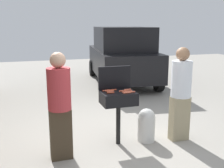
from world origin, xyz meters
name	(u,v)px	position (x,y,z in m)	size (l,w,h in m)	color
ground_plane	(108,141)	(0.00, 0.00, 0.00)	(24.00, 24.00, 0.00)	#9E998E
bbq_grill	(118,100)	(0.15, -0.15, 0.82)	(0.60, 0.44, 0.97)	black
grill_lid_open	(114,78)	(0.15, 0.07, 1.18)	(0.60, 0.05, 0.42)	black
hot_dog_0	(110,92)	(0.01, -0.13, 0.98)	(0.03, 0.03, 0.13)	#C6593D
hot_dog_1	(111,93)	(-0.01, -0.21, 0.98)	(0.03, 0.03, 0.13)	#AD4228
hot_dog_2	(123,91)	(0.23, -0.16, 0.98)	(0.03, 0.03, 0.13)	#B74C33
hot_dog_3	(127,93)	(0.25, -0.30, 0.98)	(0.03, 0.03, 0.13)	#C6593D
hot_dog_4	(109,91)	(0.00, -0.08, 0.98)	(0.03, 0.03, 0.13)	#AD4228
hot_dog_5	(113,90)	(0.08, -0.03, 0.98)	(0.03, 0.03, 0.13)	#AD4228
hot_dog_6	(128,91)	(0.32, -0.19, 0.98)	(0.03, 0.03, 0.13)	#B74C33
hot_dog_7	(131,92)	(0.34, -0.27, 0.98)	(0.03, 0.03, 0.13)	#C6593D
hot_dog_8	(126,92)	(0.25, -0.24, 0.98)	(0.03, 0.03, 0.13)	#C6593D
hot_dog_9	(106,90)	(-0.04, -0.03, 0.98)	(0.03, 0.03, 0.13)	#B74C33
hot_dog_10	(128,90)	(0.34, -0.09, 0.98)	(0.03, 0.03, 0.13)	#C6593D
propane_tank	(146,124)	(0.69, -0.19, 0.32)	(0.32, 0.32, 0.62)	silver
person_left	(60,103)	(-0.90, -0.39, 0.93)	(0.36, 0.36, 1.72)	#3F3323
person_right	(181,91)	(1.29, -0.32, 0.94)	(0.36, 0.36, 1.73)	gray
parked_minivan	(122,55)	(1.98, 4.78, 1.03)	(2.50, 4.61, 2.02)	black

